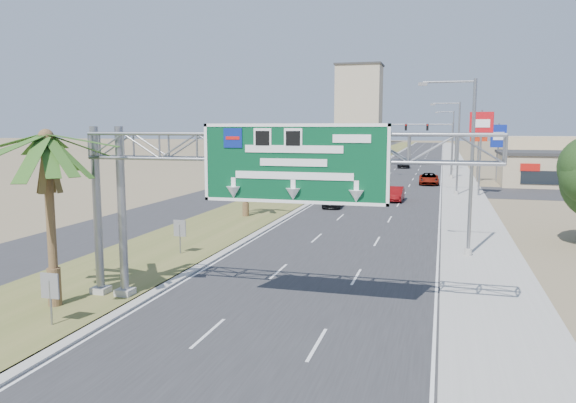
# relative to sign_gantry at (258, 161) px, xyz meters

# --- Properties ---
(road) EXTENTS (12.00, 300.00, 0.02)m
(road) POSITION_rel_sign_gantry_xyz_m (1.06, 100.07, -6.05)
(road) COLOR #28282B
(road) RESTS_ON ground
(sidewalk_right) EXTENTS (4.00, 300.00, 0.10)m
(sidewalk_right) POSITION_rel_sign_gantry_xyz_m (9.56, 100.07, -6.01)
(sidewalk_right) COLOR #9E9B93
(sidewalk_right) RESTS_ON ground
(median_grass) EXTENTS (7.00, 300.00, 0.12)m
(median_grass) POSITION_rel_sign_gantry_xyz_m (-8.94, 100.07, -6.00)
(median_grass) COLOR #555E29
(median_grass) RESTS_ON ground
(opposing_road) EXTENTS (8.00, 300.00, 0.02)m
(opposing_road) POSITION_rel_sign_gantry_xyz_m (-15.94, 100.07, -6.05)
(opposing_road) COLOR #28282B
(opposing_road) RESTS_ON ground
(sign_gantry) EXTENTS (16.75, 1.24, 7.50)m
(sign_gantry) POSITION_rel_sign_gantry_xyz_m (0.00, 0.00, 0.00)
(sign_gantry) COLOR gray
(sign_gantry) RESTS_ON ground
(palm_near) EXTENTS (5.70, 5.70, 8.35)m
(palm_near) POSITION_rel_sign_gantry_xyz_m (-8.14, -1.93, 0.87)
(palm_near) COLOR brown
(palm_near) RESTS_ON ground
(palm_row_b) EXTENTS (3.99, 3.99, 5.95)m
(palm_row_b) POSITION_rel_sign_gantry_xyz_m (-8.44, 22.07, -1.16)
(palm_row_b) COLOR brown
(palm_row_b) RESTS_ON ground
(palm_row_c) EXTENTS (3.99, 3.99, 6.75)m
(palm_row_c) POSITION_rel_sign_gantry_xyz_m (-8.44, 38.07, -0.39)
(palm_row_c) COLOR brown
(palm_row_c) RESTS_ON ground
(palm_row_d) EXTENTS (3.99, 3.99, 5.45)m
(palm_row_d) POSITION_rel_sign_gantry_xyz_m (-8.44, 56.07, -1.64)
(palm_row_d) COLOR brown
(palm_row_d) RESTS_ON ground
(palm_row_e) EXTENTS (3.99, 3.99, 6.15)m
(palm_row_e) POSITION_rel_sign_gantry_xyz_m (-8.44, 75.07, -0.97)
(palm_row_e) COLOR brown
(palm_row_e) RESTS_ON ground
(palm_row_f) EXTENTS (3.99, 3.99, 5.75)m
(palm_row_f) POSITION_rel_sign_gantry_xyz_m (-8.44, 100.07, -1.35)
(palm_row_f) COLOR brown
(palm_row_f) RESTS_ON ground
(streetlight_near) EXTENTS (3.27, 0.44, 10.00)m
(streetlight_near) POSITION_rel_sign_gantry_xyz_m (8.36, 12.07, -1.36)
(streetlight_near) COLOR gray
(streetlight_near) RESTS_ON ground
(streetlight_mid) EXTENTS (3.27, 0.44, 10.00)m
(streetlight_mid) POSITION_rel_sign_gantry_xyz_m (8.36, 42.07, -1.36)
(streetlight_mid) COLOR gray
(streetlight_mid) RESTS_ON ground
(streetlight_far) EXTENTS (3.27, 0.44, 10.00)m
(streetlight_far) POSITION_rel_sign_gantry_xyz_m (8.36, 78.07, -1.36)
(streetlight_far) COLOR gray
(streetlight_far) RESTS_ON ground
(signal_mast) EXTENTS (10.28, 0.71, 8.00)m
(signal_mast) POSITION_rel_sign_gantry_xyz_m (6.23, 62.05, -1.21)
(signal_mast) COLOR gray
(signal_mast) RESTS_ON ground
(store_building) EXTENTS (18.00, 10.00, 4.00)m
(store_building) POSITION_rel_sign_gantry_xyz_m (23.06, 56.07, -4.06)
(store_building) COLOR tan
(store_building) RESTS_ON ground
(median_signback_a) EXTENTS (0.75, 0.08, 2.08)m
(median_signback_a) POSITION_rel_sign_gantry_xyz_m (-6.74, -3.93, -4.61)
(median_signback_a) COLOR gray
(median_signback_a) RESTS_ON ground
(median_signback_b) EXTENTS (0.75, 0.08, 2.08)m
(median_signback_b) POSITION_rel_sign_gantry_xyz_m (-7.44, 8.07, -4.61)
(median_signback_b) COLOR gray
(median_signback_b) RESTS_ON ground
(tower_distant) EXTENTS (20.00, 16.00, 35.00)m
(tower_distant) POSITION_rel_sign_gantry_xyz_m (-30.94, 240.07, 11.44)
(tower_distant) COLOR tan
(tower_distant) RESTS_ON ground
(building_distant_left) EXTENTS (24.00, 14.00, 6.00)m
(building_distant_left) POSITION_rel_sign_gantry_xyz_m (-43.94, 150.07, -3.06)
(building_distant_left) COLOR tan
(building_distant_left) RESTS_ON ground
(building_distant_right) EXTENTS (20.00, 12.00, 5.00)m
(building_distant_right) POSITION_rel_sign_gantry_xyz_m (31.06, 130.07, -3.56)
(building_distant_right) COLOR tan
(building_distant_right) RESTS_ON ground
(car_left_lane) EXTENTS (1.84, 4.22, 1.42)m
(car_left_lane) POSITION_rel_sign_gantry_xyz_m (-2.59, 29.63, -5.35)
(car_left_lane) COLOR black
(car_left_lane) RESTS_ON ground
(car_mid_lane) EXTENTS (1.57, 4.38, 1.44)m
(car_mid_lane) POSITION_rel_sign_gantry_xyz_m (2.56, 35.55, -5.34)
(car_mid_lane) COLOR #6A090B
(car_mid_lane) RESTS_ON ground
(car_right_lane) EXTENTS (2.59, 5.33, 1.46)m
(car_right_lane) POSITION_rel_sign_gantry_xyz_m (5.38, 53.05, -5.33)
(car_right_lane) COLOR gray
(car_right_lane) RESTS_ON ground
(car_far) EXTENTS (2.49, 5.54, 1.58)m
(car_far) POSITION_rel_sign_gantry_xyz_m (0.24, 82.32, -5.27)
(car_far) COLOR black
(car_far) RESTS_ON ground
(pole_sign_red_near) EXTENTS (2.41, 0.78, 9.13)m
(pole_sign_red_near) POSITION_rel_sign_gantry_xyz_m (10.81, 41.92, 1.13)
(pole_sign_red_near) COLOR gray
(pole_sign_red_near) RESTS_ON ground
(pole_sign_blue) EXTENTS (2.02, 0.60, 7.85)m
(pole_sign_blue) POSITION_rel_sign_gantry_xyz_m (14.06, 58.91, -0.23)
(pole_sign_blue) COLOR gray
(pole_sign_blue) RESTS_ON ground
(pole_sign_red_far) EXTENTS (2.22, 0.64, 7.45)m
(pole_sign_red_far) POSITION_rel_sign_gantry_xyz_m (11.52, 58.05, -0.22)
(pole_sign_red_far) COLOR gray
(pole_sign_red_far) RESTS_ON ground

